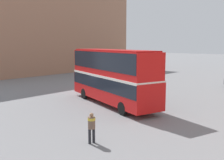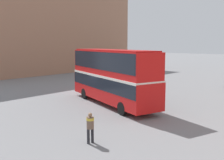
# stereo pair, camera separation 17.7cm
# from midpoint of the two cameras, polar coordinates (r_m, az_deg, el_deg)

# --- Properties ---
(ground_plane) EXTENTS (240.00, 240.00, 0.00)m
(ground_plane) POSITION_cam_midpoint_polar(r_m,az_deg,el_deg) (23.99, -1.86, -4.95)
(ground_plane) COLOR slate
(building_row_left) EXTENTS (10.35, 35.17, 16.02)m
(building_row_left) POSITION_cam_midpoint_polar(r_m,az_deg,el_deg) (52.31, -13.67, 10.62)
(building_row_left) COLOR #9E7056
(building_row_left) RESTS_ON ground_plane
(double_decker_bus) EXTENTS (11.30, 5.85, 4.83)m
(double_decker_bus) POSITION_cam_midpoint_polar(r_m,az_deg,el_deg) (22.94, -0.22, 1.45)
(double_decker_bus) COLOR red
(double_decker_bus) RESTS_ON ground_plane
(pedestrian_foreground) EXTENTS (0.49, 0.49, 1.69)m
(pedestrian_foreground) POSITION_cam_midpoint_polar(r_m,az_deg,el_deg) (14.27, -4.83, -9.67)
(pedestrian_foreground) COLOR #232328
(pedestrian_foreground) RESTS_ON ground_plane
(parked_car_kerb_near) EXTENTS (4.55, 2.29, 1.58)m
(parked_car_kerb_near) POSITION_cam_midpoint_polar(r_m,az_deg,el_deg) (39.55, 2.21, 1.33)
(parked_car_kerb_near) COLOR silver
(parked_car_kerb_near) RESTS_ON ground_plane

